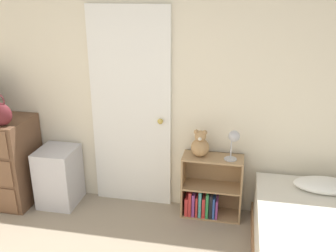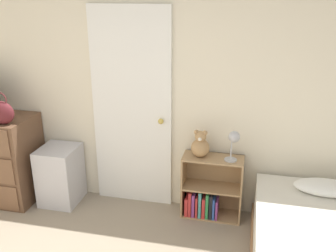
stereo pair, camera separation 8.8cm
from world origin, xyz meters
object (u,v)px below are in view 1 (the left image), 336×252
at_px(storage_bin, 59,176).
at_px(bookshelf, 208,193).
at_px(desk_lamp, 234,139).
at_px(teddy_bear, 200,145).

distance_m(storage_bin, bookshelf, 1.58).
xyz_separation_m(bookshelf, desk_lamp, (0.22, -0.04, 0.62)).
bearing_deg(bookshelf, storage_bin, -177.03).
bearing_deg(storage_bin, bookshelf, 2.97).
relative_size(storage_bin, bookshelf, 0.96).
relative_size(bookshelf, desk_lamp, 2.15).
height_order(storage_bin, bookshelf, bookshelf).
bearing_deg(storage_bin, desk_lamp, 1.26).
distance_m(storage_bin, teddy_bear, 1.55).
relative_size(storage_bin, teddy_bear, 2.30).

